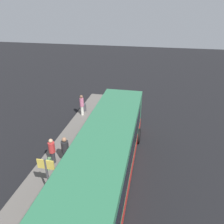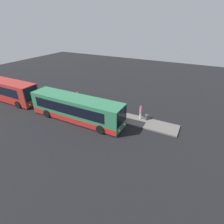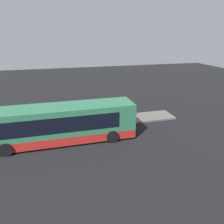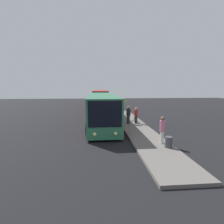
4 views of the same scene
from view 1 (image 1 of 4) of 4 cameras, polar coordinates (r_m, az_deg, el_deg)
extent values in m
plane|color=black|center=(13.54, -0.61, -12.65)|extent=(80.00, 80.00, 0.00)
cube|color=#605B56|center=(14.24, -12.01, -10.68)|extent=(20.00, 2.45, 0.17)
cube|color=#2D704C|center=(11.13, -1.81, -12.22)|extent=(12.27, 2.58, 2.82)
cube|color=#B2231E|center=(11.82, -1.73, -16.24)|extent=(12.21, 2.60, 0.70)
cube|color=black|center=(10.69, -2.22, -11.80)|extent=(10.06, 2.61, 1.24)
cube|color=black|center=(16.13, 3.18, 2.45)|extent=(0.06, 2.27, 1.81)
sphere|color=#F9E58C|center=(16.85, 0.69, -1.58)|extent=(0.24, 0.24, 0.24)
sphere|color=#F9E58C|center=(16.68, 5.48, -2.03)|extent=(0.24, 0.24, 0.24)
cylinder|color=black|center=(15.33, -2.89, -5.22)|extent=(1.01, 0.30, 1.01)
cylinder|color=black|center=(14.97, 6.79, -6.23)|extent=(1.01, 0.30, 1.01)
cylinder|color=#2D2D33|center=(13.41, -15.15, -11.29)|extent=(0.30, 0.30, 0.74)
cylinder|color=#BF3333|center=(13.01, -15.50, -8.89)|extent=(0.43, 0.43, 0.64)
sphere|color=tan|center=(12.77, -15.74, -7.27)|extent=(0.24, 0.24, 0.24)
cylinder|color=#2D2D33|center=(13.14, -11.87, -11.57)|extent=(0.41, 0.41, 0.81)
cylinder|color=#262628|center=(12.70, -12.19, -8.88)|extent=(0.59, 0.59, 0.70)
sphere|color=#9E7051|center=(12.43, -12.40, -7.06)|extent=(0.26, 0.26, 0.26)
cylinder|color=silver|center=(18.34, -7.80, 0.41)|extent=(0.30, 0.30, 0.81)
cylinder|color=#CC6B8C|center=(18.03, -7.94, 2.56)|extent=(0.43, 0.43, 0.70)
sphere|color=brown|center=(17.84, -8.04, 3.98)|extent=(0.26, 0.26, 0.26)
cube|color=#598C59|center=(13.09, -16.20, -12.84)|extent=(0.41, 0.19, 0.62)
cylinder|color=black|center=(12.83, -16.45, -11.34)|extent=(0.02, 0.02, 0.24)
cylinder|color=#4C4C51|center=(10.79, -16.32, -16.65)|extent=(0.10, 0.10, 2.37)
cube|color=#E5C64C|center=(10.22, -16.96, -12.96)|extent=(0.04, 0.80, 0.48)
cylinder|color=#3F3F44|center=(19.06, -7.41, 1.21)|extent=(0.44, 0.44, 0.65)
camera|label=2|loc=(24.89, 48.07, 24.76)|focal=28.00mm
camera|label=3|loc=(16.72, 73.24, 7.63)|focal=35.00mm
camera|label=4|loc=(26.58, 8.38, 15.95)|focal=28.00mm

